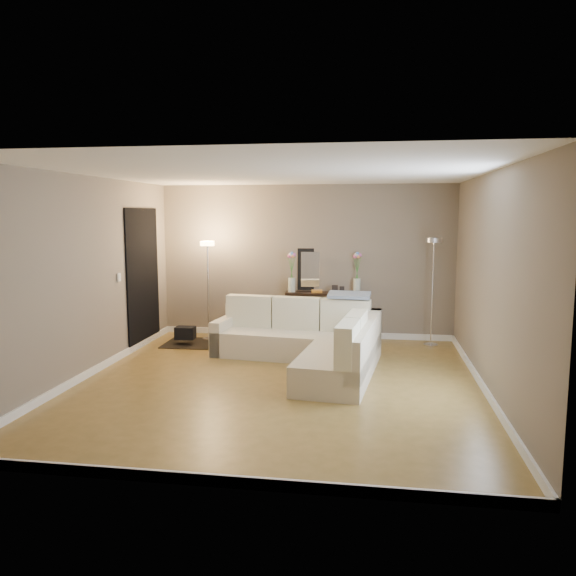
# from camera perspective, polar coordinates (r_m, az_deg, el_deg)

# --- Properties ---
(floor) EXTENTS (5.00, 5.50, 0.01)m
(floor) POSITION_cam_1_polar(r_m,az_deg,el_deg) (7.15, -0.99, -9.65)
(floor) COLOR olive
(floor) RESTS_ON ground
(ceiling) EXTENTS (5.00, 5.50, 0.01)m
(ceiling) POSITION_cam_1_polar(r_m,az_deg,el_deg) (6.85, -1.04, 11.69)
(ceiling) COLOR white
(ceiling) RESTS_ON ground
(wall_back) EXTENTS (5.00, 0.02, 2.60)m
(wall_back) POSITION_cam_1_polar(r_m,az_deg,el_deg) (9.60, 1.78, 2.70)
(wall_back) COLOR #7A6E5E
(wall_back) RESTS_ON ground
(wall_front) EXTENTS (5.00, 0.02, 2.60)m
(wall_front) POSITION_cam_1_polar(r_m,az_deg,el_deg) (4.22, -7.40, -3.59)
(wall_front) COLOR #7A6E5E
(wall_front) RESTS_ON ground
(wall_left) EXTENTS (0.02, 5.50, 2.60)m
(wall_left) POSITION_cam_1_polar(r_m,az_deg,el_deg) (7.71, -19.73, 1.07)
(wall_left) COLOR #7A6E5E
(wall_left) RESTS_ON ground
(wall_right) EXTENTS (0.02, 5.50, 2.60)m
(wall_right) POSITION_cam_1_polar(r_m,az_deg,el_deg) (6.91, 19.95, 0.37)
(wall_right) COLOR #7A6E5E
(wall_right) RESTS_ON ground
(baseboard_back) EXTENTS (5.00, 0.03, 0.10)m
(baseboard_back) POSITION_cam_1_polar(r_m,az_deg,el_deg) (9.76, 1.74, -4.64)
(baseboard_back) COLOR white
(baseboard_back) RESTS_ON ground
(baseboard_front) EXTENTS (5.00, 0.03, 0.10)m
(baseboard_front) POSITION_cam_1_polar(r_m,az_deg,el_deg) (4.64, -7.04, -18.84)
(baseboard_front) COLOR white
(baseboard_front) RESTS_ON ground
(baseboard_left) EXTENTS (0.03, 5.50, 0.10)m
(baseboard_left) POSITION_cam_1_polar(r_m,az_deg,el_deg) (7.93, -19.17, -7.94)
(baseboard_left) COLOR white
(baseboard_left) RESTS_ON ground
(baseboard_right) EXTENTS (0.03, 5.50, 0.10)m
(baseboard_right) POSITION_cam_1_polar(r_m,az_deg,el_deg) (7.16, 19.30, -9.60)
(baseboard_right) COLOR white
(baseboard_right) RESTS_ON ground
(doorway) EXTENTS (0.02, 1.20, 2.20)m
(doorway) POSITION_cam_1_polar(r_m,az_deg,el_deg) (9.24, -14.51, 1.03)
(doorway) COLOR black
(doorway) RESTS_ON ground
(switch_plate) EXTENTS (0.02, 0.08, 0.12)m
(switch_plate) POSITION_cam_1_polar(r_m,az_deg,el_deg) (8.46, -16.79, 1.05)
(switch_plate) COLOR white
(switch_plate) RESTS_ON ground
(sectional_sofa) EXTENTS (2.51, 2.59, 0.86)m
(sectional_sofa) POSITION_cam_1_polar(r_m,az_deg,el_deg) (7.94, 2.42, -5.50)
(sectional_sofa) COLOR beige
(sectional_sofa) RESTS_ON floor
(throw_blanket) EXTENTS (0.64, 0.39, 0.08)m
(throw_blanket) POSITION_cam_1_polar(r_m,az_deg,el_deg) (8.34, 6.24, -0.70)
(throw_blanket) COLOR gray
(throw_blanket) RESTS_ON sectional_sofa
(console_table) EXTENTS (1.32, 0.45, 0.80)m
(console_table) POSITION_cam_1_polar(r_m,az_deg,el_deg) (9.53, 3.18, -2.49)
(console_table) COLOR black
(console_table) RESTS_ON floor
(leaning_mirror) EXTENTS (0.92, 0.11, 0.72)m
(leaning_mirror) POSITION_cam_1_polar(r_m,az_deg,el_deg) (9.60, 3.72, 1.90)
(leaning_mirror) COLOR black
(leaning_mirror) RESTS_ON console_table
(table_decor) EXTENTS (0.55, 0.13, 0.13)m
(table_decor) POSITION_cam_1_polar(r_m,az_deg,el_deg) (9.43, 3.67, -0.25)
(table_decor) COLOR orange
(table_decor) RESTS_ON console_table
(flower_vase_left) EXTENTS (0.15, 0.13, 0.68)m
(flower_vase_left) POSITION_cam_1_polar(r_m,az_deg,el_deg) (9.46, 0.38, 1.35)
(flower_vase_left) COLOR silver
(flower_vase_left) RESTS_ON console_table
(flower_vase_right) EXTENTS (0.15, 0.13, 0.68)m
(flower_vase_right) POSITION_cam_1_polar(r_m,az_deg,el_deg) (9.45, 7.03, 1.29)
(flower_vase_right) COLOR silver
(flower_vase_right) RESTS_ON console_table
(floor_lamp_lit) EXTENTS (0.24, 0.24, 1.66)m
(floor_lamp_lit) POSITION_cam_1_polar(r_m,az_deg,el_deg) (9.41, -8.15, 1.76)
(floor_lamp_lit) COLOR silver
(floor_lamp_lit) RESTS_ON floor
(floor_lamp_unlit) EXTENTS (0.26, 0.26, 1.74)m
(floor_lamp_unlit) POSITION_cam_1_polar(r_m,az_deg,el_deg) (9.17, 14.53, 1.79)
(floor_lamp_unlit) COLOR silver
(floor_lamp_unlit) RESTS_ON floor
(charcoal_rug) EXTENTS (1.10, 0.83, 0.01)m
(charcoal_rug) POSITION_cam_1_polar(r_m,az_deg,el_deg) (9.33, -9.08, -5.57)
(charcoal_rug) COLOR black
(charcoal_rug) RESTS_ON floor
(black_bag) EXTENTS (0.31, 0.22, 0.20)m
(black_bag) POSITION_cam_1_polar(r_m,az_deg,el_deg) (9.24, -10.39, -4.49)
(black_bag) COLOR black
(black_bag) RESTS_ON charcoal_rug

